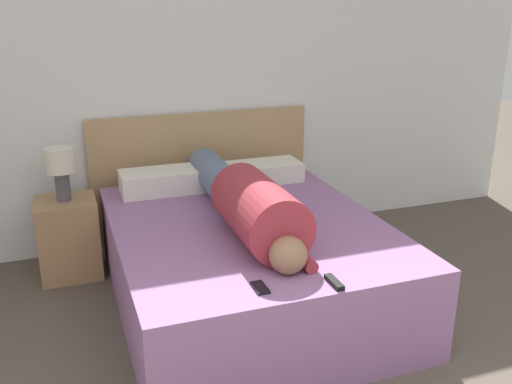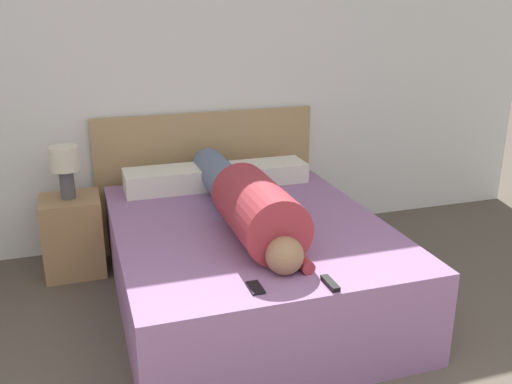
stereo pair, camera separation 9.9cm
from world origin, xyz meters
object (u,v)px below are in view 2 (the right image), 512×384
object	(u,v)px
person_lying	(246,201)
cell_phone	(255,288)
pillow_near_headboard	(165,180)
pillow_second	(268,172)
nightstand	(73,235)
bed	(249,263)
table_lamp	(65,165)
tv_remote	(330,283)

from	to	relation	value
person_lying	cell_phone	xyz separation A→B (m)	(-0.19, -0.78, -0.15)
pillow_near_headboard	pillow_second	world-z (taller)	pillow_near_headboard
nightstand	person_lying	distance (m)	1.42
bed	person_lying	world-z (taller)	person_lying
pillow_second	person_lying	bearing A→B (deg)	-117.44
nightstand	table_lamp	bearing A→B (deg)	-90.00
nightstand	pillow_second	xyz separation A→B (m)	(1.47, -0.03, 0.35)
pillow_second	pillow_near_headboard	bearing A→B (deg)	180.00
pillow_near_headboard	tv_remote	world-z (taller)	pillow_near_headboard
nightstand	table_lamp	size ratio (longest dim) A/B	1.53
cell_phone	nightstand	bearing A→B (deg)	117.25
bed	table_lamp	world-z (taller)	table_lamp
bed	cell_phone	xyz separation A→B (m)	(-0.22, -0.83, 0.29)
pillow_near_headboard	table_lamp	bearing A→B (deg)	177.22
bed	person_lying	bearing A→B (deg)	-121.53
table_lamp	person_lying	world-z (taller)	table_lamp
bed	tv_remote	bearing A→B (deg)	-81.58
nightstand	pillow_near_headboard	size ratio (longest dim) A/B	0.98
nightstand	pillow_second	size ratio (longest dim) A/B	1.03
tv_remote	cell_phone	world-z (taller)	tv_remote
bed	pillow_near_headboard	size ratio (longest dim) A/B	3.46
person_lying	pillow_near_headboard	world-z (taller)	person_lying
table_lamp	tv_remote	distance (m)	2.11
pillow_second	tv_remote	distance (m)	1.71
pillow_second	cell_phone	distance (m)	1.73
pillow_second	bed	bearing A→B (deg)	-117.16
table_lamp	nightstand	bearing A→B (deg)	90.00
pillow_near_headboard	cell_phone	size ratio (longest dim) A/B	4.47
pillow_near_headboard	bed	bearing A→B (deg)	-63.04
cell_phone	pillow_second	bearing A→B (deg)	68.87
nightstand	person_lying	world-z (taller)	person_lying
tv_remote	pillow_second	bearing A→B (deg)	81.16
cell_phone	pillow_near_headboard	bearing A→B (deg)	96.05
nightstand	cell_phone	distance (m)	1.87
bed	table_lamp	xyz separation A→B (m)	(-1.07, 0.81, 0.53)
bed	pillow_second	xyz separation A→B (m)	(0.40, 0.78, 0.35)
pillow_second	tv_remote	xyz separation A→B (m)	(-0.26, -1.69, -0.06)
pillow_near_headboard	nightstand	bearing A→B (deg)	177.22
nightstand	pillow_near_headboard	distance (m)	0.76
bed	cell_phone	bearing A→B (deg)	-105.04
nightstand	pillow_second	distance (m)	1.51
table_lamp	pillow_near_headboard	xyz separation A→B (m)	(0.67, -0.03, -0.17)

